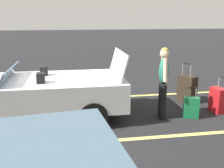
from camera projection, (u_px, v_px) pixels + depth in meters
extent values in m
plane|color=black|center=(37.00, 118.00, 5.99)|extent=(80.00, 80.00, 0.00)
cube|color=#EAE066|center=(42.00, 101.00, 7.22)|extent=(18.00, 0.12, 0.01)
cube|color=#EAE066|center=(27.00, 147.00, 4.65)|extent=(18.00, 0.12, 0.01)
cube|color=silver|center=(35.00, 93.00, 5.83)|extent=(4.10, 1.76, 0.64)
cube|color=slate|center=(9.00, 73.00, 5.63)|extent=(0.18, 1.55, 0.31)
cube|color=black|center=(41.00, 78.00, 5.40)|extent=(0.16, 0.22, 0.22)
cube|color=black|center=(44.00, 71.00, 6.10)|extent=(0.16, 0.22, 0.22)
cube|color=silver|center=(118.00, 64.00, 5.98)|extent=(0.20, 1.50, 0.62)
cylinder|color=black|center=(93.00, 116.00, 5.34)|extent=(0.60, 0.22, 0.60)
cylinder|color=black|center=(88.00, 93.00, 6.88)|extent=(0.60, 0.22, 0.60)
cube|color=#2D2319|center=(187.00, 89.00, 7.04)|extent=(0.47, 0.55, 0.74)
cube|color=black|center=(190.00, 90.00, 7.14)|extent=(0.19, 0.35, 0.41)
cylinder|color=gray|center=(183.00, 69.00, 6.96)|extent=(0.03, 0.03, 0.35)
cylinder|color=gray|center=(191.00, 71.00, 6.75)|extent=(0.03, 0.03, 0.35)
cylinder|color=black|center=(187.00, 63.00, 6.81)|extent=(0.14, 0.25, 0.03)
sphere|color=black|center=(179.00, 100.00, 7.20)|extent=(0.04, 0.04, 0.04)
sphere|color=black|center=(189.00, 103.00, 6.94)|extent=(0.04, 0.04, 0.04)
cube|color=red|center=(218.00, 100.00, 6.29)|extent=(0.29, 0.43, 0.62)
cylinder|color=gray|center=(219.00, 81.00, 6.29)|extent=(0.02, 0.02, 0.27)
cylinder|color=black|center=(223.00, 77.00, 6.16)|extent=(0.05, 0.22, 0.03)
sphere|color=black|center=(223.00, 113.00, 6.26)|extent=(0.04, 0.04, 0.04)
sphere|color=black|center=(216.00, 109.00, 6.52)|extent=(0.04, 0.04, 0.04)
cube|color=#19723F|center=(191.00, 107.00, 5.96)|extent=(0.38, 0.29, 0.50)
cylinder|color=gray|center=(196.00, 92.00, 5.90)|extent=(0.03, 0.03, 0.21)
cylinder|color=gray|center=(188.00, 92.00, 5.93)|extent=(0.03, 0.03, 0.21)
cylinder|color=black|center=(192.00, 88.00, 5.89)|extent=(0.19, 0.08, 0.03)
sphere|color=black|center=(195.00, 116.00, 6.07)|extent=(0.04, 0.04, 0.04)
sphere|color=black|center=(185.00, 115.00, 6.10)|extent=(0.04, 0.04, 0.04)
cylinder|color=black|center=(163.00, 102.00, 5.83)|extent=(0.18, 0.18, 0.82)
cylinder|color=black|center=(161.00, 99.00, 6.02)|extent=(0.18, 0.18, 0.82)
ellipsoid|color=#267259|center=(164.00, 71.00, 5.74)|extent=(0.28, 0.36, 0.60)
sphere|color=beige|center=(165.00, 54.00, 5.64)|extent=(0.21, 0.21, 0.21)
sphere|color=tan|center=(165.00, 51.00, 5.63)|extent=(0.18, 0.18, 0.18)
cylinder|color=beige|center=(165.00, 70.00, 5.53)|extent=(0.13, 0.21, 0.53)
cylinder|color=beige|center=(163.00, 66.00, 5.92)|extent=(0.13, 0.21, 0.53)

